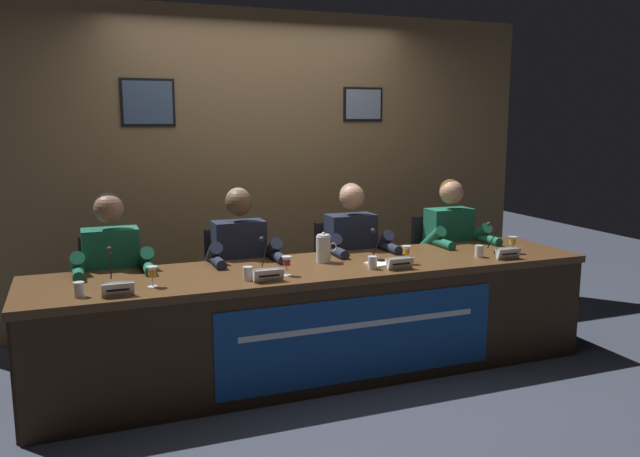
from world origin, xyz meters
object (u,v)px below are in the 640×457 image
(conference_table, at_px, (327,303))
(water_pitcher_central, at_px, (323,249))
(microphone_center_left, at_px, (266,261))
(water_cup_center_right, at_px, (372,263))
(panelist_center_left, at_px, (242,262))
(water_cup_far_right, at_px, (479,252))
(nameplate_far_left, at_px, (118,289))
(nameplate_center_left, at_px, (268,275))
(microphone_far_right, at_px, (495,243))
(chair_far_right, at_px, (440,273))
(juice_glass_center_left, at_px, (287,262))
(panelist_center_right, at_px, (355,253))
(juice_glass_far_right, at_px, (513,242))
(microphone_far_left, at_px, (111,273))
(panelist_far_left, at_px, (113,273))
(nameplate_center_right, at_px, (400,263))
(panelist_far_right, at_px, (454,244))
(document_stack_center_right, at_px, (383,263))
(juice_glass_center_right, at_px, (406,251))
(microphone_center_right, at_px, (378,251))
(juice_glass_far_left, at_px, (152,273))
(water_cup_center_left, at_px, (248,274))
(chair_center_left, at_px, (236,293))
(nameplate_far_right, at_px, (508,253))
(chair_far_left, at_px, (113,305))
(water_cup_far_left, at_px, (79,290))
(chair_center_right, at_px, (344,282))

(conference_table, bearing_deg, water_pitcher_central, 74.84)
(microphone_center_left, height_order, water_cup_center_right, microphone_center_left)
(panelist_center_left, bearing_deg, water_cup_far_right, -19.59)
(nameplate_far_left, height_order, nameplate_center_left, same)
(conference_table, xyz_separation_m, microphone_far_right, (1.34, 0.03, 0.30))
(panelist_center_left, relative_size, microphone_center_left, 5.72)
(nameplate_far_left, xyz_separation_m, chair_far_right, (2.62, 0.89, -0.34))
(conference_table, relative_size, water_pitcher_central, 17.95)
(juice_glass_center_left, bearing_deg, panelist_center_left, 103.15)
(panelist_center_right, bearing_deg, conference_table, -130.23)
(juice_glass_far_right, bearing_deg, microphone_far_left, 177.64)
(panelist_far_left, bearing_deg, microphone_far_left, -93.78)
(nameplate_center_right, bearing_deg, juice_glass_center_left, 172.08)
(nameplate_far_left, height_order, panelist_far_right, panelist_far_right)
(document_stack_center_right, bearing_deg, panelist_far_right, 29.86)
(panelist_center_left, distance_m, juice_glass_center_left, 0.61)
(juice_glass_center_right, distance_m, microphone_center_right, 0.20)
(juice_glass_far_left, xyz_separation_m, nameplate_center_right, (1.55, -0.13, -0.05))
(panelist_far_right, xyz_separation_m, document_stack_center_right, (-0.89, -0.51, 0.03))
(panelist_far_right, bearing_deg, water_pitcher_central, -165.86)
(nameplate_far_left, bearing_deg, water_cup_center_right, 2.73)
(panelist_center_left, bearing_deg, nameplate_far_left, -141.89)
(conference_table, bearing_deg, panelist_far_left, 158.68)
(microphone_center_left, bearing_deg, conference_table, -9.93)
(water_cup_center_left, distance_m, juice_glass_far_right, 2.00)
(chair_center_left, distance_m, document_stack_center_right, 1.14)
(microphone_far_left, bearing_deg, nameplate_center_left, -16.19)
(microphone_center_right, bearing_deg, chair_far_right, 35.03)
(juice_glass_far_left, relative_size, water_cup_far_right, 1.46)
(microphone_center_right, relative_size, panelist_far_right, 0.17)
(nameplate_center_left, relative_size, nameplate_far_right, 1.02)
(juice_glass_far_right, bearing_deg, nameplate_far_left, -176.87)
(panelist_center_right, relative_size, nameplate_far_right, 6.87)
(microphone_center_left, relative_size, water_cup_center_right, 2.54)
(chair_far_left, distance_m, juice_glass_far_right, 2.87)
(juice_glass_center_left, bearing_deg, nameplate_center_right, -7.92)
(panelist_center_right, bearing_deg, water_cup_center_left, -148.41)
(microphone_center_right, relative_size, nameplate_far_right, 1.20)
(panelist_far_left, distance_m, juice_glass_center_left, 1.17)
(nameplate_center_left, distance_m, juice_glass_center_left, 0.18)
(microphone_center_left, bearing_deg, chair_center_left, 93.81)
(juice_glass_far_right, bearing_deg, water_cup_far_left, -178.26)
(chair_center_right, distance_m, nameplate_far_right, 1.28)
(nameplate_center_right, bearing_deg, water_cup_far_right, 10.15)
(panelist_far_right, xyz_separation_m, water_cup_far_right, (-0.16, -0.56, 0.06))
(water_cup_far_left, height_order, microphone_center_left, microphone_center_left)
(water_cup_far_left, distance_m, panelist_center_left, 1.25)
(microphone_far_left, bearing_deg, chair_center_left, 34.90)
(chair_center_left, distance_m, juice_glass_center_right, 1.31)
(juice_glass_far_right, bearing_deg, water_cup_far_right, -175.88)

